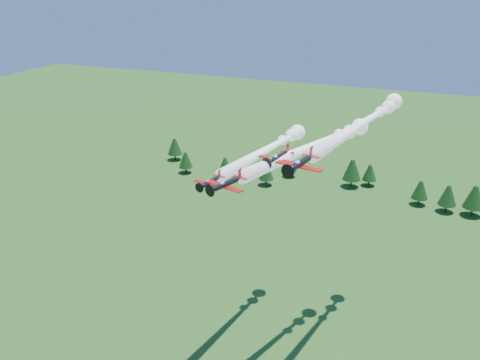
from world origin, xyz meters
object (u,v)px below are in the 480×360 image
at_px(plane_lead, 318,144).
at_px(plane_slot, 278,157).
at_px(plane_right, 366,121).
at_px(plane_left, 272,147).

relative_size(plane_lead, plane_slot, 5.81).
bearing_deg(plane_right, plane_lead, -128.82).
xyz_separation_m(plane_right, plane_slot, (-12.34, -20.10, -2.98)).
height_order(plane_lead, plane_left, plane_lead).
distance_m(plane_left, plane_slot, 20.56).
bearing_deg(plane_lead, plane_left, 172.87).
bearing_deg(plane_slot, plane_left, 123.09).
distance_m(plane_lead, plane_slot, 13.85).
xyz_separation_m(plane_lead, plane_slot, (-4.25, -13.16, 0.81)).
height_order(plane_left, plane_slot, plane_slot).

